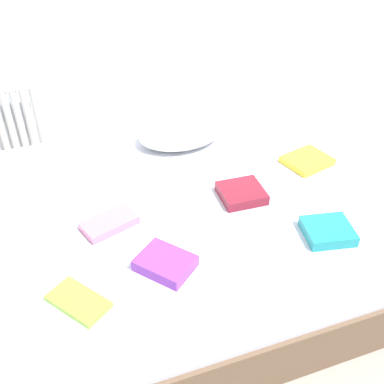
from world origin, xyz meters
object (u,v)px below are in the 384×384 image
(textbook_purple, at_px, (165,263))
(textbook_lime, at_px, (78,301))
(radiator, at_px, (7,129))
(textbook_teal, at_px, (328,231))
(textbook_yellow, at_px, (307,161))
(textbook_pink, at_px, (109,223))
(bed, at_px, (195,234))
(pillow, at_px, (180,133))
(textbook_maroon, at_px, (241,193))

(textbook_purple, relative_size, textbook_lime, 0.94)
(radiator, bearing_deg, textbook_teal, -52.67)
(textbook_yellow, relative_size, textbook_lime, 1.01)
(textbook_pink, bearing_deg, bed, -6.75)
(pillow, bearing_deg, textbook_lime, -126.26)
(radiator, relative_size, textbook_yellow, 2.59)
(textbook_purple, xyz_separation_m, textbook_lime, (-0.34, -0.06, -0.01))
(textbook_pink, xyz_separation_m, textbook_purple, (0.15, -0.32, 0.01))
(bed, xyz_separation_m, pillow, (0.09, 0.49, 0.31))
(bed, bearing_deg, pillow, 80.10)
(radiator, xyz_separation_m, textbook_pink, (0.41, -1.29, 0.13))
(textbook_teal, distance_m, textbook_lime, 1.04)
(textbook_teal, bearing_deg, bed, 143.71)
(pillow, height_order, textbook_purple, pillow)
(bed, xyz_separation_m, textbook_maroon, (0.19, -0.09, 0.28))
(textbook_maroon, distance_m, textbook_pink, 0.62)
(textbook_purple, bearing_deg, textbook_maroon, 84.82)
(textbook_maroon, height_order, textbook_pink, textbook_maroon)
(textbook_pink, height_order, textbook_teal, textbook_teal)
(bed, xyz_separation_m, textbook_teal, (0.42, -0.46, 0.28))
(textbook_teal, bearing_deg, textbook_pink, 167.64)
(textbook_pink, bearing_deg, textbook_purple, -82.63)
(radiator, height_order, textbook_teal, radiator)
(textbook_pink, bearing_deg, textbook_teal, -42.02)
(textbook_teal, bearing_deg, pillow, 120.66)
(textbook_maroon, bearing_deg, textbook_purple, -143.51)
(textbook_maroon, relative_size, textbook_yellow, 0.89)
(bed, xyz_separation_m, radiator, (-0.84, 1.20, 0.14))
(radiator, bearing_deg, textbook_maroon, -51.29)
(bed, height_order, pillow, pillow)
(textbook_lime, bearing_deg, textbook_maroon, 79.35)
(textbook_purple, bearing_deg, textbook_pink, 166.91)
(textbook_pink, height_order, textbook_yellow, textbook_pink)
(bed, bearing_deg, textbook_lime, -142.70)
(radiator, relative_size, textbook_maroon, 2.91)
(textbook_purple, bearing_deg, radiator, 160.37)
(bed, distance_m, textbook_teal, 0.68)
(bed, relative_size, textbook_lime, 8.99)
(pillow, xyz_separation_m, textbook_lime, (-0.70, -0.96, -0.05))
(textbook_lime, bearing_deg, textbook_purple, 64.87)
(textbook_pink, relative_size, textbook_lime, 1.04)
(textbook_maroon, relative_size, textbook_lime, 0.90)
(bed, bearing_deg, radiator, 125.05)
(textbook_pink, bearing_deg, textbook_lime, -135.12)
(bed, distance_m, textbook_maroon, 0.35)
(textbook_maroon, distance_m, textbook_teal, 0.43)
(radiator, height_order, textbook_maroon, radiator)
(textbook_pink, distance_m, textbook_teal, 0.93)
(radiator, relative_size, textbook_pink, 2.52)
(pillow, height_order, textbook_maroon, pillow)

